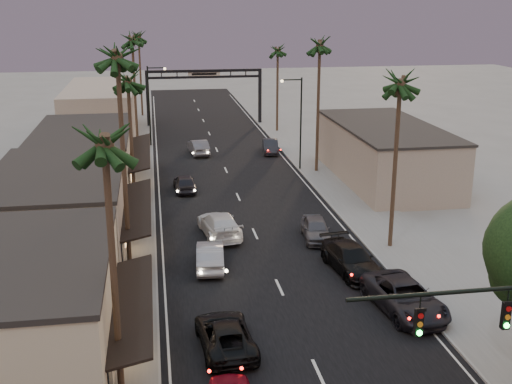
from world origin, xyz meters
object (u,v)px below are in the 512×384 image
object	(u,v)px
streetlight_left	(151,99)
palm_far	(138,34)
oncoming_silver	(210,256)
palm_lc	(128,76)
palm_ld	(132,36)
palm_rc	(278,47)
oncoming_pickup	(225,335)
palm_la	(104,133)
curbside_black	(351,259)
arch	(204,83)
palm_lb	(117,51)
streetlight_right	(298,116)
curbside_near	(405,297)
palm_rb	(320,41)
palm_ra	(401,77)

from	to	relation	value
streetlight_left	palm_far	world-z (taller)	palm_far
palm_far	oncoming_silver	bearing A→B (deg)	-85.27
palm_lc	palm_ld	size ratio (longest dim) A/B	0.86
palm_rc	palm_far	bearing A→B (deg)	140.36
oncoming_pickup	streetlight_left	bearing A→B (deg)	-90.09
palm_lc	palm_la	bearing A→B (deg)	-90.00
palm_far	curbside_black	bearing A→B (deg)	-77.18
arch	palm_lb	distance (m)	49.39
palm_far	palm_lc	bearing A→B (deg)	-90.41
streetlight_right	streetlight_left	distance (m)	18.99
palm_lc	oncoming_pickup	size ratio (longest dim) A/B	2.30
palm_lc	curbside_near	bearing A→B (deg)	-55.10
oncoming_silver	palm_far	bearing A→B (deg)	-80.85
palm_far	oncoming_pickup	bearing A→B (deg)	-86.13
arch	palm_la	distance (m)	61.88
arch	palm_rc	xyz separation A→B (m)	(8.60, -6.00, 4.94)
palm_lb	palm_ld	world-z (taller)	palm_lb
curbside_black	oncoming_silver	bearing A→B (deg)	158.82
palm_rb	curbside_near	xyz separation A→B (m)	(-2.57, -28.97, -11.57)
palm_lc	curbside_black	size ratio (longest dim) A/B	2.14
arch	oncoming_silver	world-z (taller)	arch
palm_rb	palm_rc	xyz separation A→B (m)	(0.00, 20.00, -1.95)
arch	oncoming_pickup	xyz separation A→B (m)	(-3.88, -57.24, -4.80)
streetlight_right	palm_ld	distance (m)	19.78
palm_rc	curbside_near	distance (m)	49.97
palm_ra	curbside_near	world-z (taller)	palm_ra
palm_lb	palm_ra	world-z (taller)	palm_lb
palm_lc	oncoming_pickup	world-z (taller)	palm_lc
oncoming_pickup	curbside_black	distance (m)	11.64
palm_far	palm_ld	bearing A→B (deg)	-90.75
palm_ra	streetlight_right	bearing A→B (deg)	94.57
palm_ld	palm_rb	bearing A→B (deg)	-32.60
streetlight_right	palm_far	xyz separation A→B (m)	(-15.22, 33.00, 6.11)
streetlight_left	oncoming_silver	bearing A→B (deg)	-84.83
streetlight_right	streetlight_left	bearing A→B (deg)	136.79
arch	curbside_black	xyz separation A→B (m)	(4.78, -49.47, -4.71)
palm_la	palm_ld	size ratio (longest dim) A/B	0.93
palm_lb	streetlight_right	bearing A→B (deg)	55.99
curbside_near	palm_rc	bearing A→B (deg)	80.18
palm_rb	palm_rc	size ratio (longest dim) A/B	1.16
oncoming_silver	palm_lc	bearing A→B (deg)	-65.58
streetlight_right	oncoming_silver	bearing A→B (deg)	-115.37
palm_lb	palm_rb	world-z (taller)	palm_lb
streetlight_right	oncoming_silver	xyz separation A→B (m)	(-10.63, -22.43, -4.55)
palm_lb	oncoming_silver	size ratio (longest dim) A/B	3.21
palm_ld	palm_rb	world-z (taller)	same
streetlight_left	palm_ra	size ratio (longest dim) A/B	0.68
palm_ld	palm_rc	world-z (taller)	palm_ld
oncoming_pickup	palm_ra	bearing A→B (deg)	-141.93
arch	streetlight_right	distance (m)	25.94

